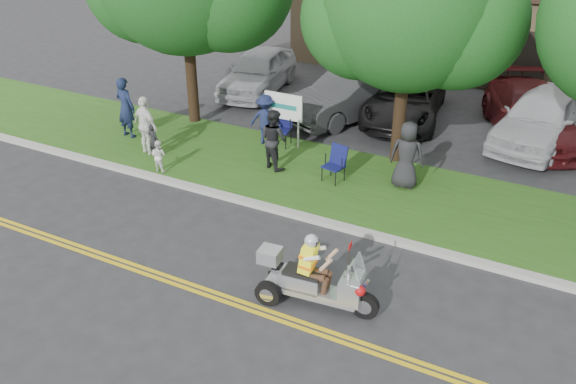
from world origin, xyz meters
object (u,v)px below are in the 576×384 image
at_px(parked_car_far_right, 542,117).
at_px(lawn_chair_a, 336,161).
at_px(spectator_adult_right, 146,125).
at_px(parked_car_right, 530,114).
at_px(spectator_adult_left, 126,107).
at_px(lawn_chair_b, 281,123).
at_px(parked_car_far_left, 258,71).
at_px(spectator_adult_mid, 274,139).
at_px(parked_car_left, 351,95).
at_px(trike_scooter, 312,281).
at_px(parked_car_mid, 405,98).

bearing_deg(parked_car_far_right, lawn_chair_a, -119.97).
xyz_separation_m(spectator_adult_right, parked_car_right, (9.81, 6.75, -0.20)).
bearing_deg(spectator_adult_left, lawn_chair_b, -152.65).
xyz_separation_m(spectator_adult_right, parked_car_far_right, (10.19, 6.39, -0.12)).
bearing_deg(spectator_adult_right, parked_car_far_left, -73.39).
relative_size(lawn_chair_a, lawn_chair_b, 0.83).
height_order(spectator_adult_mid, spectator_adult_right, spectator_adult_right).
relative_size(lawn_chair_b, spectator_adult_right, 0.68).
distance_m(spectator_adult_mid, parked_car_far_left, 6.87).
xyz_separation_m(lawn_chair_b, parked_car_left, (0.94, 3.27, 0.03)).
bearing_deg(parked_car_far_right, trike_scooter, -95.28).
relative_size(lawn_chair_a, parked_car_far_right, 0.20).
bearing_deg(parked_car_mid, lawn_chair_a, -100.78).
distance_m(spectator_adult_right, parked_car_left, 7.05).
bearing_deg(parked_car_right, trike_scooter, -125.51).
relative_size(spectator_adult_mid, parked_car_mid, 0.33).
distance_m(spectator_adult_mid, spectator_adult_right, 3.89).
bearing_deg(lawn_chair_a, lawn_chair_b, 161.94).
bearing_deg(parked_car_far_left, parked_car_right, -7.25).
bearing_deg(parked_car_mid, spectator_adult_left, -150.55).
distance_m(trike_scooter, parked_car_far_right, 10.81).
bearing_deg(parked_car_mid, parked_car_right, -4.89).
xyz_separation_m(spectator_adult_mid, parked_car_right, (6.02, 5.86, -0.18)).
xyz_separation_m(trike_scooter, parked_car_right, (2.49, 10.79, 0.22)).
bearing_deg(parked_car_left, parked_car_mid, 47.18).
bearing_deg(trike_scooter, spectator_adult_mid, 120.36).
bearing_deg(spectator_adult_mid, lawn_chair_a, -153.97).
xyz_separation_m(spectator_adult_right, parked_car_mid, (5.80, 6.45, -0.26)).
relative_size(spectator_adult_right, parked_car_far_right, 0.35).
height_order(lawn_chair_a, parked_car_right, parked_car_right).
distance_m(parked_car_far_left, parked_car_right, 9.84).
relative_size(lawn_chair_b, spectator_adult_mid, 0.69).
bearing_deg(spectator_adult_right, spectator_adult_mid, -150.46).
xyz_separation_m(trike_scooter, spectator_adult_left, (-8.70, 4.76, 0.50)).
xyz_separation_m(lawn_chair_b, spectator_adult_right, (-3.20, -2.43, 0.21)).
bearing_deg(lawn_chair_b, lawn_chair_a, -39.32).
bearing_deg(lawn_chair_b, trike_scooter, -66.24).
bearing_deg(parked_car_far_right, lawn_chair_b, -140.39).
relative_size(parked_car_left, parked_car_far_right, 0.97).
distance_m(spectator_adult_right, parked_car_mid, 8.68).
bearing_deg(spectator_adult_left, spectator_adult_right, 159.09).
bearing_deg(lawn_chair_a, parked_car_mid, 100.86).
bearing_deg(parked_car_far_left, spectator_adult_mid, -64.39).
xyz_separation_m(trike_scooter, lawn_chair_b, (-4.12, 6.47, 0.21)).
relative_size(spectator_adult_mid, parked_car_far_left, 0.37).
bearing_deg(lawn_chair_a, spectator_adult_left, -165.36).
bearing_deg(parked_car_right, spectator_adult_left, -174.20).
distance_m(lawn_chair_a, spectator_adult_left, 7.04).
bearing_deg(spectator_adult_mid, spectator_adult_left, 24.77).
height_order(spectator_adult_right, parked_car_far_left, spectator_adult_right).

